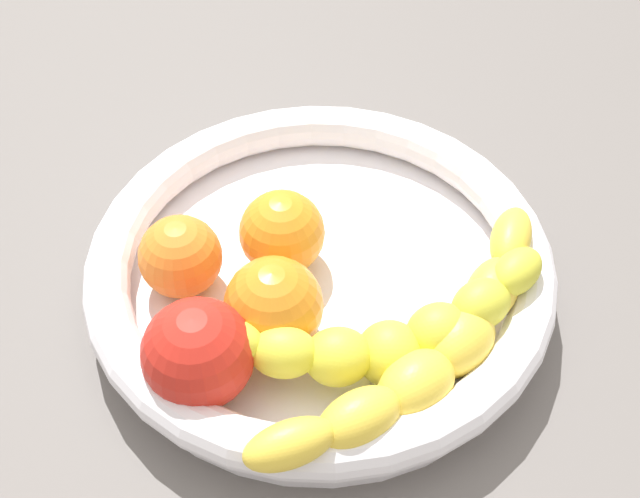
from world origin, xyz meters
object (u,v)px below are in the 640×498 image
(fruit_bowl, at_px, (320,270))
(banana_draped_left, at_px, (386,335))
(orange_mid_right, at_px, (180,257))
(orange_mid_left, at_px, (282,232))
(banana_draped_right, at_px, (429,352))
(tomato_red, at_px, (198,354))
(orange_front, at_px, (274,306))

(fruit_bowl, bearing_deg, banana_draped_left, -119.21)
(banana_draped_left, relative_size, orange_mid_right, 3.20)
(orange_mid_left, bearing_deg, banana_draped_right, -105.83)
(orange_mid_left, height_order, tomato_red, tomato_red)
(orange_front, height_order, orange_mid_left, orange_front)
(orange_mid_left, bearing_deg, orange_front, -152.32)
(banana_draped_left, relative_size, orange_front, 2.84)
(banana_draped_left, xyz_separation_m, banana_draped_right, (0.00, -0.03, -0.00))
(fruit_bowl, height_order, banana_draped_left, banana_draped_left)
(banana_draped_right, bearing_deg, orange_front, 101.83)
(orange_mid_left, bearing_deg, fruit_bowl, -90.38)
(banana_draped_right, bearing_deg, orange_mid_left, 74.17)
(fruit_bowl, bearing_deg, banana_draped_right, -110.20)
(orange_front, bearing_deg, orange_mid_right, 86.23)
(fruit_bowl, height_order, orange_mid_left, orange_mid_left)
(banana_draped_left, relative_size, orange_mid_left, 3.05)
(fruit_bowl, relative_size, orange_mid_left, 5.41)
(banana_draped_left, xyz_separation_m, orange_mid_left, (0.04, 0.10, 0.00))
(orange_mid_left, relative_size, orange_mid_right, 1.05)
(orange_mid_right, xyz_separation_m, tomato_red, (-0.06, -0.06, 0.01))
(banana_draped_left, height_order, tomato_red, tomato_red)
(orange_front, xyz_separation_m, orange_mid_left, (0.06, 0.03, -0.00))
(banana_draped_right, relative_size, orange_front, 4.16)
(fruit_bowl, height_order, banana_draped_right, banana_draped_right)
(orange_front, relative_size, orange_mid_right, 1.13)
(banana_draped_right, bearing_deg, tomato_red, 122.96)
(tomato_red, bearing_deg, orange_mid_left, 6.14)
(banana_draped_right, height_order, orange_mid_right, orange_mid_right)
(fruit_bowl, relative_size, tomato_red, 4.64)
(fruit_bowl, xyz_separation_m, orange_mid_right, (-0.05, 0.08, 0.02))
(banana_draped_right, bearing_deg, banana_draped_left, 96.09)
(banana_draped_right, height_order, orange_front, orange_front)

